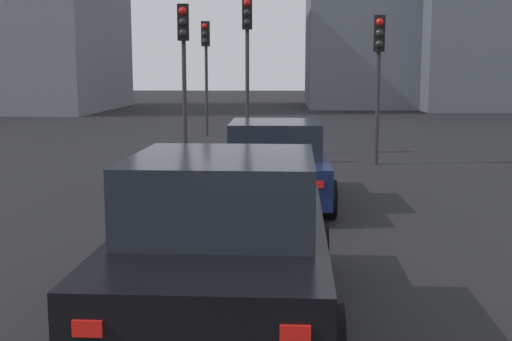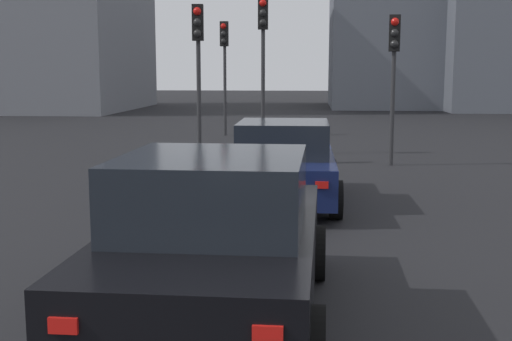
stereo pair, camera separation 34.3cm
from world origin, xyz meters
name	(u,v)px [view 1 (the left image)]	position (x,y,z in m)	size (l,w,h in m)	color
car_navy_lead	(275,164)	(10.20, -0.22, 0.73)	(4.23, 2.04, 1.51)	#141E4C
car_black_second	(225,242)	(4.36, 0.19, 0.78)	(4.36, 2.17, 1.65)	black
traffic_light_near_left	(247,43)	(17.34, 0.68, 3.20)	(0.32, 0.28, 4.47)	#2D2D30
traffic_light_near_right	(379,58)	(15.31, -2.77, 2.73)	(0.33, 0.30, 3.79)	#2D2D30
traffic_light_far_left	(206,54)	(22.85, 2.51, 3.02)	(0.33, 0.31, 4.20)	#2D2D30
traffic_light_far_right	(184,50)	(15.10, 2.16, 2.92)	(0.32, 0.29, 4.06)	#2D2D30
building_facade_center	(367,47)	(44.10, -6.00, 4.00)	(10.04, 8.02, 8.00)	slate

